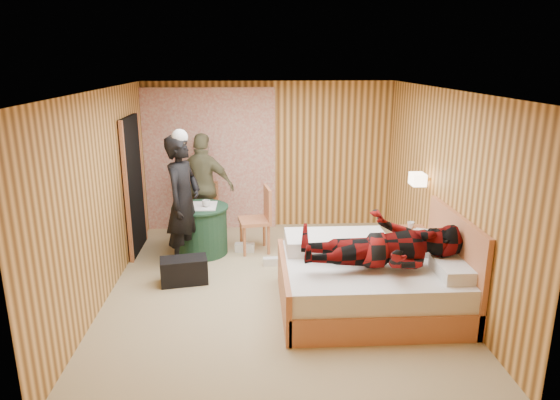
{
  "coord_description": "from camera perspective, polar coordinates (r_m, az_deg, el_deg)",
  "views": [
    {
      "loc": [
        -0.27,
        -5.92,
        2.85
      ],
      "look_at": [
        0.07,
        0.41,
        1.05
      ],
      "focal_mm": 32.0,
      "sensor_mm": 36.0,
      "label": 1
    }
  ],
  "objects": [
    {
      "name": "floor",
      "position": [
        6.57,
        -0.46,
        -9.84
      ],
      "size": [
        4.2,
        5.0,
        0.01
      ],
      "primitive_type": "cube",
      "color": "tan",
      "rests_on": "ground"
    },
    {
      "name": "ceiling",
      "position": [
        5.93,
        -0.52,
        12.47
      ],
      "size": [
        4.2,
        5.0,
        0.01
      ],
      "primitive_type": "cube",
      "color": "white",
      "rests_on": "wall_back"
    },
    {
      "name": "wall_back",
      "position": [
        8.57,
        -1.26,
        5.1
      ],
      "size": [
        4.2,
        0.02,
        2.5
      ],
      "primitive_type": "cube",
      "color": "#E6AB58",
      "rests_on": "floor"
    },
    {
      "name": "wall_left",
      "position": [
        6.4,
        -19.63,
        0.43
      ],
      "size": [
        0.02,
        5.0,
        2.5
      ],
      "primitive_type": "cube",
      "color": "#E6AB58",
      "rests_on": "floor"
    },
    {
      "name": "wall_right",
      "position": [
        6.57,
        18.13,
        0.96
      ],
      "size": [
        0.02,
        5.0,
        2.5
      ],
      "primitive_type": "cube",
      "color": "#E6AB58",
      "rests_on": "floor"
    },
    {
      "name": "curtain",
      "position": [
        8.54,
        -7.99,
        4.57
      ],
      "size": [
        2.2,
        0.08,
        2.4
      ],
      "primitive_type": "cube",
      "color": "beige",
      "rests_on": "floor"
    },
    {
      "name": "doorway",
      "position": [
        7.75,
        -16.38,
        1.59
      ],
      "size": [
        0.06,
        0.9,
        2.05
      ],
      "primitive_type": "cube",
      "color": "black",
      "rests_on": "floor"
    },
    {
      "name": "wall_lamp",
      "position": [
        6.91,
        15.49,
        2.31
      ],
      "size": [
        0.26,
        0.24,
        0.16
      ],
      "color": "gold",
      "rests_on": "wall_right"
    },
    {
      "name": "bed",
      "position": [
        6.06,
        10.59,
        -9.04
      ],
      "size": [
        2.1,
        1.66,
        1.14
      ],
      "color": "#CB7E53",
      "rests_on": "floor"
    },
    {
      "name": "nightstand",
      "position": [
        7.09,
        14.83,
        -5.69
      ],
      "size": [
        0.46,
        0.62,
        0.6
      ],
      "color": "#CB7E53",
      "rests_on": "floor"
    },
    {
      "name": "round_table",
      "position": [
        7.61,
        -9.03,
        -3.33
      ],
      "size": [
        0.84,
        0.84,
        0.75
      ],
      "color": "#20462D",
      "rests_on": "floor"
    },
    {
      "name": "chair_far",
      "position": [
        8.19,
        -8.57,
        -0.71
      ],
      "size": [
        0.45,
        0.45,
        0.93
      ],
      "rotation": [
        0.0,
        0.0,
        -0.08
      ],
      "color": "#CB7E53",
      "rests_on": "floor"
    },
    {
      "name": "chair_near",
      "position": [
        7.54,
        -2.29,
        -1.67
      ],
      "size": [
        0.52,
        0.52,
        1.0
      ],
      "rotation": [
        0.0,
        0.0,
        -1.41
      ],
      "color": "#CB7E53",
      "rests_on": "floor"
    },
    {
      "name": "duffel_bag",
      "position": [
        6.73,
        -10.91,
        -7.92
      ],
      "size": [
        0.65,
        0.42,
        0.34
      ],
      "primitive_type": "cube",
      "rotation": [
        0.0,
        0.0,
        0.18
      ],
      "color": "black",
      "rests_on": "floor"
    },
    {
      "name": "sneaker_left",
      "position": [
        7.68,
        -4.05,
        -5.43
      ],
      "size": [
        0.31,
        0.15,
        0.13
      ],
      "primitive_type": "cube",
      "rotation": [
        0.0,
        0.0,
        -0.1
      ],
      "color": "silver",
      "rests_on": "floor"
    },
    {
      "name": "sneaker_right",
      "position": [
        7.18,
        -0.92,
        -7.04
      ],
      "size": [
        0.26,
        0.11,
        0.11
      ],
      "primitive_type": "cube",
      "rotation": [
        0.0,
        0.0,
        0.04
      ],
      "color": "silver",
      "rests_on": "floor"
    },
    {
      "name": "woman_standing",
      "position": [
        7.04,
        -11.0,
        -0.23
      ],
      "size": [
        0.65,
        0.79,
        1.87
      ],
      "primitive_type": "imported",
      "rotation": [
        0.0,
        0.0,
        1.22
      ],
      "color": "black",
      "rests_on": "floor"
    },
    {
      "name": "man_at_table",
      "position": [
        8.14,
        -8.69,
        1.54
      ],
      "size": [
        1.09,
        0.69,
        1.72
      ],
      "primitive_type": "imported",
      "rotation": [
        0.0,
        0.0,
        2.85
      ],
      "color": "#686645",
      "rests_on": "floor"
    },
    {
      "name": "man_on_bed",
      "position": [
        5.61,
        11.77,
        -3.78
      ],
      "size": [
        0.86,
        0.67,
        1.77
      ],
      "primitive_type": "imported",
      "rotation": [
        0.0,
        1.57,
        0.0
      ],
      "color": "#6A0B0A",
      "rests_on": "bed"
    },
    {
      "name": "book_lower",
      "position": [
        6.95,
        15.12,
        -3.55
      ],
      "size": [
        0.2,
        0.25,
        0.02
      ],
      "primitive_type": "imported",
      "rotation": [
        0.0,
        0.0,
        -0.15
      ],
      "color": "silver",
      "rests_on": "nightstand"
    },
    {
      "name": "book_upper",
      "position": [
        6.94,
        15.13,
        -3.39
      ],
      "size": [
        0.25,
        0.27,
        0.02
      ],
      "primitive_type": "imported",
      "rotation": [
        0.0,
        0.0,
        -0.47
      ],
      "color": "silver",
      "rests_on": "nightstand"
    },
    {
      "name": "cup_nightstand",
      "position": [
        7.1,
        14.7,
        -2.8
      ],
      "size": [
        0.13,
        0.13,
        0.09
      ],
      "primitive_type": "imported",
      "rotation": [
        0.0,
        0.0,
        0.35
      ],
      "color": "silver",
      "rests_on": "nightstand"
    },
    {
      "name": "cup_table",
      "position": [
        7.42,
        -8.43,
        -0.39
      ],
      "size": [
        0.16,
        0.16,
        0.1
      ],
      "primitive_type": "imported",
      "rotation": [
        0.0,
        0.0,
        -0.43
      ],
      "color": "silver",
      "rests_on": "round_table"
    }
  ]
}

